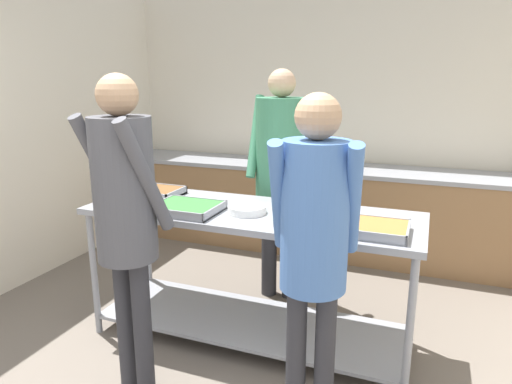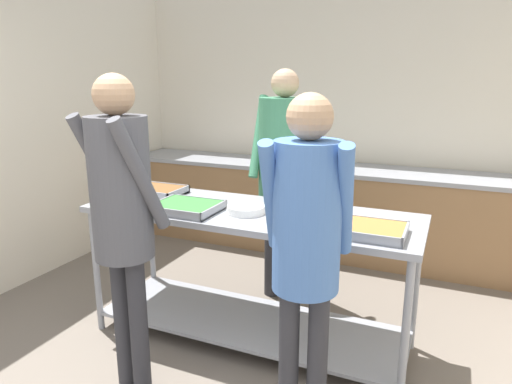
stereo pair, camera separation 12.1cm
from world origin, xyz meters
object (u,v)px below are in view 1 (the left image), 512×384
Objects in this scene: water_bottle at (298,151)px; guest_serving_left at (314,231)px; serving_tray_greens at (374,229)px; cook_behind_counter at (281,162)px; serving_tray_roast at (155,192)px; serving_tray_vegetables at (187,208)px; sauce_pan at (298,220)px; plate_stack at (247,209)px; guest_serving_right at (125,204)px.

guest_serving_left is at bearing -72.31° from water_bottle.
serving_tray_greens is 1.19m from cook_behind_counter.
serving_tray_roast and serving_tray_vegetables have the same top height.
guest_serving_left reaches higher than water_bottle.
cook_behind_counter is (-0.60, 1.32, 0.06)m from guest_serving_left.
serving_tray_roast is 0.52m from serving_tray_vegetables.
water_bottle is at bearing 85.55° from serving_tray_vegetables.
guest_serving_left is (0.20, -0.44, 0.10)m from sauce_pan.
cook_behind_counter is (-0.02, 0.74, 0.18)m from plate_stack.
sauce_pan is 1.16× the size of serving_tray_greens.
plate_stack is at bearing -12.23° from serving_tray_roast.
serving_tray_roast is 0.91× the size of serving_tray_vegetables.
serving_tray_roast is at bearing 165.15° from sauce_pan.
serving_tray_roast is 1.31× the size of water_bottle.
guest_serving_left is 5.91× the size of water_bottle.
serving_tray_roast is at bearing 167.77° from plate_stack.
serving_tray_roast is 1.03× the size of serving_tray_greens.
water_bottle is at bearing 107.69° from guest_serving_left.
guest_serving_right is at bearing -154.32° from serving_tray_greens.
serving_tray_greens is at bearing 0.78° from serving_tray_vegetables.
serving_tray_greens is 0.22× the size of guest_serving_left.
water_bottle is at bearing 71.18° from serving_tray_roast.
water_bottle reaches higher than sauce_pan.
water_bottle is at bearing 85.68° from guest_serving_right.
sauce_pan is at bearing -73.97° from water_bottle.
guest_serving_left is at bearing -115.13° from serving_tray_greens.
sauce_pan reaches higher than serving_tray_vegetables.
guest_serving_right is at bearing -94.32° from water_bottle.
serving_tray_vegetables is 0.97× the size of sauce_pan.
plate_stack is 0.14× the size of cook_behind_counter.
water_bottle is at bearing 106.03° from sauce_pan.
guest_serving_left is 2.59m from water_bottle.
serving_tray_vegetables is 0.23× the size of cook_behind_counter.
guest_serving_left reaches higher than serving_tray_greens.
guest_serving_right is (-0.98, -0.10, 0.06)m from guest_serving_left.
serving_tray_roast and serving_tray_greens have the same top height.
serving_tray_vegetables is 2.02m from water_bottle.
sauce_pan is 0.98m from cook_behind_counter.
plate_stack is 0.59× the size of sauce_pan.
cook_behind_counter is at bearing 91.49° from plate_stack.
guest_serving_left reaches higher than sauce_pan.
guest_serving_left reaches higher than plate_stack.
guest_serving_left reaches higher than serving_tray_vegetables.
sauce_pan is at bearing -20.21° from plate_stack.
serving_tray_greens reaches higher than plate_stack.
water_bottle is (0.16, 2.01, 0.08)m from serving_tray_vegetables.
cook_behind_counter is at bearing -80.62° from water_bottle.
cook_behind_counter is at bearing 67.99° from serving_tray_vegetables.
water_bottle is at bearing 96.32° from plate_stack.
sauce_pan is 2.11m from water_bottle.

